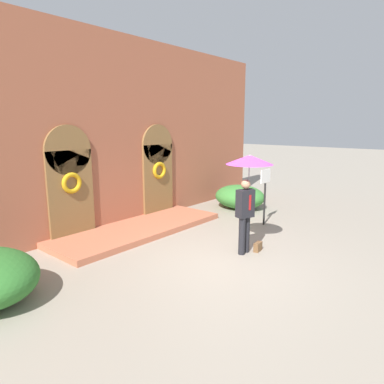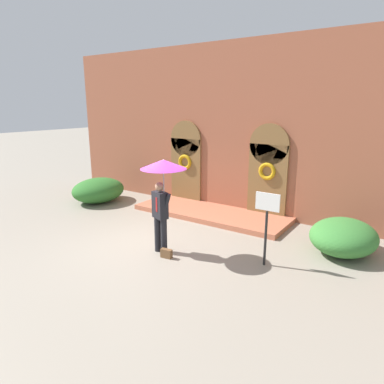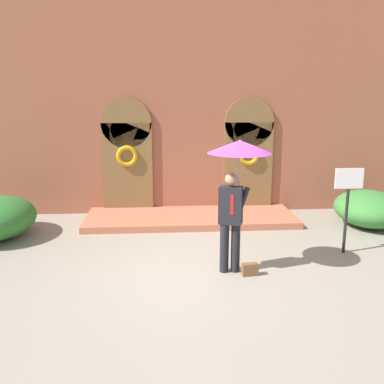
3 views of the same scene
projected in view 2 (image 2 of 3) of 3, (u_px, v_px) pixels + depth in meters
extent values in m
plane|color=gray|center=(150.00, 245.00, 9.02)|extent=(80.00, 80.00, 0.00)
cube|color=#9E563D|center=(229.00, 129.00, 11.68)|extent=(14.00, 0.50, 5.60)
cube|color=brown|center=(186.00, 171.00, 12.72)|extent=(1.30, 0.08, 2.40)
cylinder|color=brown|center=(186.00, 139.00, 12.42)|extent=(1.30, 0.08, 1.30)
cube|color=brown|center=(267.00, 182.00, 10.98)|extent=(1.30, 0.08, 2.40)
cylinder|color=brown|center=(269.00, 144.00, 10.68)|extent=(1.30, 0.08, 1.30)
torus|color=#C69314|center=(185.00, 162.00, 12.58)|extent=(0.56, 0.12, 0.56)
torus|color=#C69314|center=(267.00, 171.00, 10.83)|extent=(0.56, 0.12, 0.56)
cube|color=#B56346|center=(210.00, 213.00, 11.44)|extent=(5.20, 1.80, 0.16)
cylinder|color=black|center=(158.00, 234.00, 8.59)|extent=(0.16, 0.16, 0.90)
cylinder|color=black|center=(164.00, 236.00, 8.48)|extent=(0.16, 0.16, 0.90)
cube|color=black|center=(160.00, 205.00, 8.34)|extent=(0.46, 0.36, 0.66)
cube|color=#A51919|center=(157.00, 205.00, 8.22)|extent=(0.06, 0.03, 0.36)
sphere|color=#A87A5B|center=(160.00, 187.00, 8.22)|extent=(0.22, 0.22, 0.22)
cylinder|color=black|center=(167.00, 202.00, 8.19)|extent=(0.22, 0.09, 0.46)
cylinder|color=gray|center=(164.00, 189.00, 8.16)|extent=(0.02, 0.02, 0.98)
cone|color=#992893|center=(163.00, 164.00, 8.01)|extent=(1.10, 1.10, 0.22)
cone|color=white|center=(163.00, 164.00, 8.01)|extent=(0.61, 0.61, 0.20)
cube|color=brown|center=(166.00, 253.00, 8.28)|extent=(0.29, 0.15, 0.22)
cylinder|color=black|center=(265.00, 239.00, 7.78)|extent=(0.06, 0.06, 1.30)
cube|color=white|center=(268.00, 202.00, 7.56)|extent=(0.56, 0.03, 0.40)
ellipsoid|color=#2D6B28|center=(98.00, 190.00, 12.99)|extent=(1.73, 2.05, 0.90)
ellipsoid|color=#387A33|center=(343.00, 237.00, 8.48)|extent=(1.60, 1.89, 0.85)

